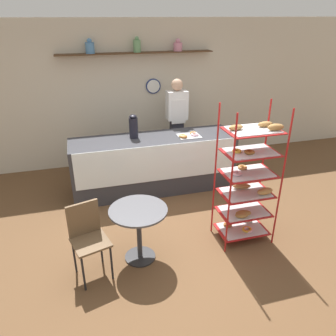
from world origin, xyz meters
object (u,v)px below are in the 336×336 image
(cafe_table, at_px, (139,222))
(cafe_chair, at_px, (87,233))
(pastry_rack, at_px, (248,182))
(person_worker, at_px, (177,122))
(donut_tray_counter, at_px, (188,135))
(coffee_carafe, at_px, (133,127))

(cafe_table, bearing_deg, cafe_chair, -172.11)
(pastry_rack, relative_size, cafe_table, 2.59)
(person_worker, xyz_separation_m, donut_tray_counter, (-0.04, -0.75, -0.00))
(cafe_chair, bearing_deg, coffee_carafe, 48.81)
(donut_tray_counter, bearing_deg, cafe_table, -125.63)
(cafe_chair, height_order, coffee_carafe, coffee_carafe)
(cafe_table, bearing_deg, person_worker, 63.29)
(pastry_rack, bearing_deg, person_worker, 95.69)
(cafe_chair, bearing_deg, cafe_table, -8.06)
(pastry_rack, relative_size, donut_tray_counter, 4.97)
(cafe_table, distance_m, donut_tray_counter, 2.00)
(coffee_carafe, relative_size, donut_tray_counter, 1.05)
(coffee_carafe, height_order, donut_tray_counter, coffee_carafe)
(coffee_carafe, distance_m, donut_tray_counter, 0.89)
(person_worker, bearing_deg, cafe_chair, -126.18)
(cafe_table, xyz_separation_m, donut_tray_counter, (1.14, 1.59, 0.42))
(person_worker, distance_m, donut_tray_counter, 0.75)
(pastry_rack, distance_m, cafe_chair, 2.03)
(coffee_carafe, xyz_separation_m, donut_tray_counter, (0.86, -0.19, -0.17))
(person_worker, relative_size, cafe_chair, 1.95)
(cafe_chair, relative_size, coffee_carafe, 2.32)
(donut_tray_counter, bearing_deg, pastry_rack, -80.15)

